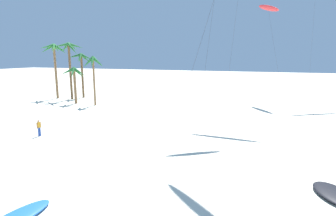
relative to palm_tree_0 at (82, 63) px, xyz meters
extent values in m
cylinder|color=brown|center=(0.00, -0.02, -2.67)|extent=(0.41, 0.41, 8.40)
cone|color=#23662D|center=(1.16, 0.17, 1.03)|extent=(2.63, 0.97, 1.52)
cone|color=#23662D|center=(0.36, 0.90, 0.71)|extent=(1.37, 2.38, 2.06)
cone|color=#23662D|center=(-0.91, 0.59, 0.87)|extent=(2.38, 1.84, 1.80)
cone|color=#23662D|center=(-1.07, -0.65, 1.22)|extent=(2.54, 1.82, 1.17)
cone|color=#23662D|center=(0.46, -0.97, 0.80)|extent=(1.55, 2.43, 1.91)
cylinder|color=brown|center=(-0.71, -2.53, -1.71)|extent=(0.42, 0.42, 10.34)
cone|color=#23662D|center=(0.29, -2.66, 2.52)|extent=(2.44, 0.85, 2.29)
cone|color=#23662D|center=(0.08, -1.46, 3.11)|extent=(2.11, 2.59, 1.25)
cone|color=#23662D|center=(-0.81, -1.27, 2.93)|extent=(0.79, 2.79, 1.57)
cone|color=#23662D|center=(-1.84, -2.20, 2.76)|extent=(2.70, 1.28, 1.88)
cone|color=#23662D|center=(-1.99, -2.94, 3.18)|extent=(2.85, 1.38, 1.11)
cone|color=#23662D|center=(-1.13, -3.81, 3.20)|extent=(1.41, 2.84, 1.08)
cone|color=#23662D|center=(0.32, -3.42, 3.22)|extent=(2.48, 2.27, 1.03)
cylinder|color=olive|center=(-4.10, -2.62, -1.78)|extent=(0.43, 0.43, 10.18)
cone|color=#287533|center=(-2.91, -2.47, 2.70)|extent=(2.71, 0.90, 1.71)
cone|color=#287533|center=(-3.37, -1.82, 2.51)|extent=(2.09, 2.23, 2.04)
cone|color=#287533|center=(-4.56, -1.52, 2.68)|extent=(1.55, 2.65, 1.74)
cone|color=#287533|center=(-5.07, -1.92, 2.70)|extent=(2.48, 2.00, 1.72)
cone|color=#287533|center=(-5.00, -3.30, 2.58)|extent=(2.39, 1.99, 1.93)
cone|color=#287533|center=(-4.61, -3.82, 2.95)|extent=(1.59, 2.74, 1.25)
cone|color=#287533|center=(-3.32, -3.51, 2.66)|extent=(2.16, 2.35, 1.78)
cylinder|color=olive|center=(7.35, -6.38, -2.94)|extent=(0.32, 0.32, 7.88)
cone|color=#287533|center=(8.18, -6.32, 0.29)|extent=(2.08, 0.72, 1.85)
cone|color=#287533|center=(7.67, -5.57, 0.34)|extent=(1.29, 2.15, 1.77)
cone|color=#287533|center=(6.62, -5.66, 0.62)|extent=(1.99, 1.99, 1.30)
cone|color=#287533|center=(6.80, -6.96, 0.24)|extent=(1.76, 1.82, 1.92)
cone|color=#287533|center=(7.71, -7.12, 0.27)|extent=(1.39, 2.06, 1.87)
cylinder|color=olive|center=(3.18, -6.12, -3.86)|extent=(0.43, 0.43, 6.04)
cone|color=#23662D|center=(4.22, -6.10, -1.38)|extent=(2.36, 0.61, 1.59)
cone|color=#23662D|center=(3.58, -5.39, -1.67)|extent=(1.49, 2.08, 2.06)
cone|color=#23662D|center=(2.55, -5.16, -1.09)|extent=(1.79, 2.33, 1.04)
cone|color=#23662D|center=(2.08, -6.09, -1.28)|extent=(2.41, 0.64, 1.39)
cone|color=#23662D|center=(2.57, -7.02, -1.31)|extent=(1.80, 2.29, 1.45)
cone|color=#23662D|center=(3.60, -7.00, -1.50)|extent=(1.48, 2.28, 1.79)
cylinder|color=#4C4C51|center=(40.52, 7.15, 3.44)|extent=(0.04, 4.55, 20.63)
cylinder|color=#4C4C51|center=(28.92, -18.64, 1.01)|extent=(0.27, 8.66, 15.77)
ellipsoid|color=red|center=(33.41, 7.66, 9.31)|extent=(4.06, 6.16, 2.66)
ellipsoid|color=#EA5193|center=(33.41, 7.66, 9.35)|extent=(3.76, 5.88, 2.03)
cylinder|color=#4C4C51|center=(35.12, 3.33, 1.18)|extent=(3.43, 8.67, 16.11)
cylinder|color=#4C4C51|center=(30.15, -10.39, 3.06)|extent=(0.60, 7.35, 19.88)
cylinder|color=#4C4C51|center=(30.25, -25.38, 2.89)|extent=(3.61, 8.66, 19.53)
ellipsoid|color=black|center=(38.62, -26.59, -6.71)|extent=(3.09, 3.73, 0.34)
ellipsoid|color=green|center=(38.62, -26.59, -6.69)|extent=(2.08, 2.00, 0.20)
cylinder|color=#284CA3|center=(12.70, -23.45, -6.42)|extent=(0.14, 0.14, 0.91)
cylinder|color=#284CA3|center=(12.72, -23.29, -6.42)|extent=(0.14, 0.14, 0.91)
cube|color=orange|center=(12.71, -23.37, -5.68)|extent=(0.24, 0.33, 0.56)
cylinder|color=tan|center=(12.68, -23.58, -5.72)|extent=(0.09, 0.09, 0.56)
cylinder|color=tan|center=(12.74, -23.16, -5.72)|extent=(0.09, 0.09, 0.56)
sphere|color=tan|center=(12.71, -23.37, -5.26)|extent=(0.21, 0.21, 0.21)
camera|label=1|loc=(34.63, -43.68, 1.26)|focal=28.85mm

